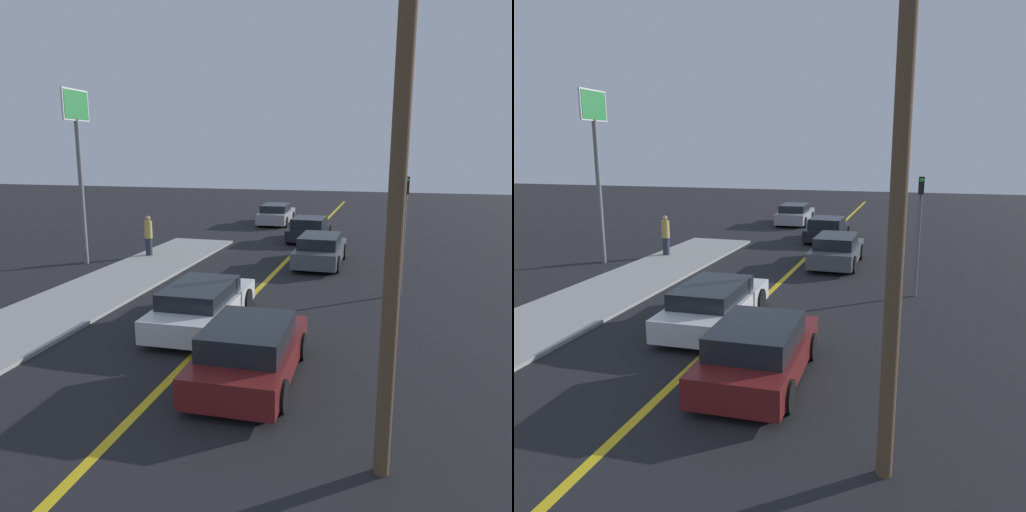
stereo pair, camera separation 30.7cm
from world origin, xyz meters
The scene contains 11 objects.
road_center_line centered at (0.00, 18.00, 0.00)m, with size 0.20×60.00×0.01m.
sidewalk_left centered at (-5.26, 12.40, 0.05)m, with size 3.22×24.80×0.10m.
car_near_right_lane centered at (1.66, 9.63, 0.63)m, with size 2.09×4.07×1.30m.
car_ahead_center centered at (-0.56, 12.53, 0.61)m, with size 2.05×4.65×1.22m.
car_far_distant centered at (1.54, 20.91, 0.64)m, with size 1.93×4.30×1.31m.
car_parked_left_lot centered at (0.16, 26.50, 0.62)m, with size 2.08×3.85×1.27m.
car_oncoming_far centered at (-2.99, 32.10, 0.65)m, with size 2.13×4.57×1.32m.
pedestrian_far_standing centered at (-6.21, 20.32, 1.01)m, with size 0.36×0.36×1.81m.
traffic_light centered at (4.81, 16.96, 2.45)m, with size 0.18×0.40×3.99m.
roadside_sign centered at (-8.23, 18.43, 5.24)m, with size 0.20×1.72×7.22m.
utility_pole centered at (4.46, 7.10, 3.69)m, with size 0.24×0.24×7.38m.
Camera 2 is at (4.70, 0.16, 4.83)m, focal length 35.00 mm.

